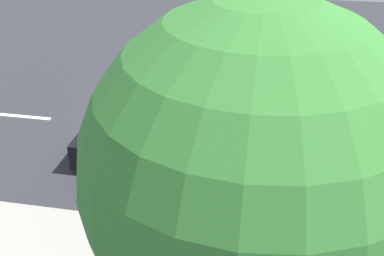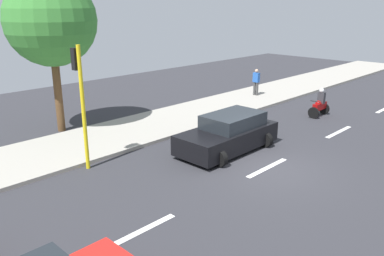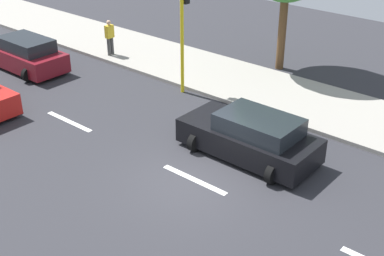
{
  "view_description": "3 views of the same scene",
  "coord_description": "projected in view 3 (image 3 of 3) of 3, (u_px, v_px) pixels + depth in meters",
  "views": [
    {
      "loc": [
        14.37,
        3.19,
        8.22
      ],
      "look_at": [
        1.61,
        0.78,
        1.07
      ],
      "focal_mm": 45.09,
      "sensor_mm": 36.0,
      "label": 1
    },
    {
      "loc": [
        -7.46,
        11.7,
        5.82
      ],
      "look_at": [
        2.27,
        1.67,
        1.44
      ],
      "focal_mm": 37.17,
      "sensor_mm": 36.0,
      "label": 2
    },
    {
      "loc": [
        -10.17,
        -8.53,
        8.69
      ],
      "look_at": [
        0.85,
        0.81,
        1.15
      ],
      "focal_mm": 49.06,
      "sensor_mm": 36.0,
      "label": 3
    }
  ],
  "objects": [
    {
      "name": "sidewalk",
      "position": [
        309.0,
        103.0,
        20.49
      ],
      "size": [
        4.0,
        60.0,
        0.15
      ],
      "primitive_type": "cube",
      "color": "#9E998E",
      "rests_on": "ground"
    },
    {
      "name": "lane_stripe_mid",
      "position": [
        194.0,
        180.0,
        15.79
      ],
      "size": [
        0.2,
        2.4,
        0.01
      ],
      "primitive_type": "cube",
      "color": "white",
      "rests_on": "ground"
    },
    {
      "name": "lane_stripe_south",
      "position": [
        69.0,
        122.0,
        19.22
      ],
      "size": [
        0.2,
        2.4,
        0.01
      ],
      "primitive_type": "cube",
      "color": "white",
      "rests_on": "ground"
    },
    {
      "name": "traffic_light_corner",
      "position": [
        184.0,
        22.0,
        20.36
      ],
      "size": [
        0.49,
        0.24,
        4.5
      ],
      "color": "yellow",
      "rests_on": "ground"
    },
    {
      "name": "ground_plane",
      "position": [
        194.0,
        181.0,
        15.81
      ],
      "size": [
        40.0,
        60.0,
        0.1
      ],
      "primitive_type": "cube",
      "color": "#2D2D33"
    },
    {
      "name": "pedestrian_near_signal",
      "position": [
        110.0,
        36.0,
        24.81
      ],
      "size": [
        0.4,
        0.24,
        1.69
      ],
      "color": "#3F3F3F",
      "rests_on": "sidewalk"
    },
    {
      "name": "car_maroon",
      "position": [
        24.0,
        54.0,
        23.62
      ],
      "size": [
        2.21,
        4.45,
        1.52
      ],
      "color": "maroon",
      "rests_on": "ground"
    },
    {
      "name": "car_black",
      "position": [
        251.0,
        137.0,
        16.71
      ],
      "size": [
        2.37,
        4.52,
        1.52
      ],
      "color": "black",
      "rests_on": "ground"
    }
  ]
}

